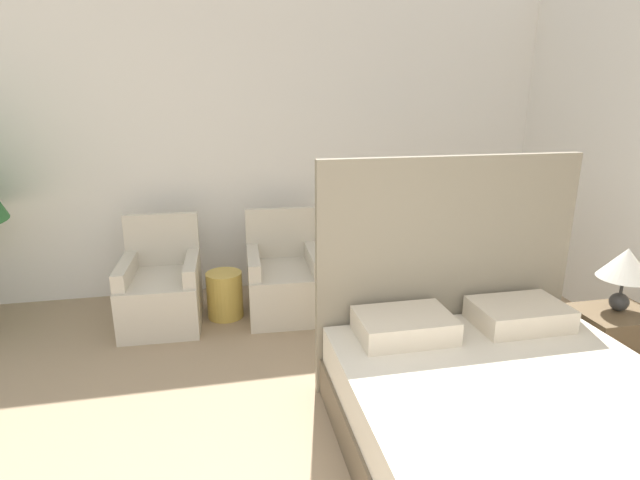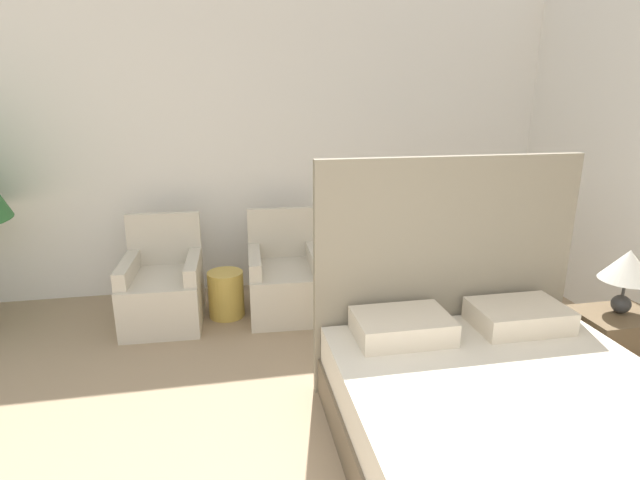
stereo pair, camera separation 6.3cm
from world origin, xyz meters
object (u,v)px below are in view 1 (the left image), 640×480
(armchair_near_window_right, at_px, (284,284))
(nightstand, at_px, (612,342))
(armchair_near_window_left, at_px, (162,293))
(table_lamp, at_px, (626,266))
(side_table, at_px, (225,295))
(bed, at_px, (524,426))

(armchair_near_window_right, height_order, nightstand, armchair_near_window_right)
(armchair_near_window_left, xyz_separation_m, armchair_near_window_right, (1.03, -0.00, 0.00))
(armchair_near_window_right, bearing_deg, table_lamp, -31.85)
(armchair_near_window_right, height_order, table_lamp, table_lamp)
(side_table, bearing_deg, armchair_near_window_left, -177.86)
(armchair_near_window_left, height_order, table_lamp, table_lamp)
(nightstand, distance_m, table_lamp, 0.55)
(bed, distance_m, armchair_near_window_left, 2.93)
(nightstand, distance_m, side_table, 2.98)
(bed, xyz_separation_m, armchair_near_window_left, (-1.93, 2.20, -0.02))
(bed, bearing_deg, armchair_near_window_left, 131.23)
(bed, xyz_separation_m, table_lamp, (1.19, 0.77, 0.49))
(armchair_near_window_left, bearing_deg, nightstand, -23.20)
(bed, bearing_deg, table_lamp, 32.93)
(armchair_near_window_left, bearing_deg, armchair_near_window_right, 1.77)
(nightstand, relative_size, table_lamp, 1.18)
(armchair_near_window_left, relative_size, side_table, 2.18)
(bed, relative_size, armchair_near_window_left, 2.43)
(nightstand, bearing_deg, side_table, 150.50)
(nightstand, bearing_deg, armchair_near_window_right, 145.09)
(bed, relative_size, nightstand, 4.11)
(armchair_near_window_left, distance_m, table_lamp, 3.47)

